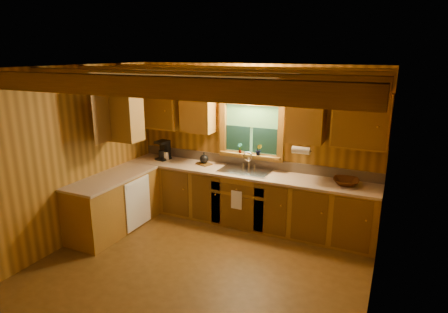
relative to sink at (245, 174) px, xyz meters
name	(u,v)px	position (x,y,z in m)	size (l,w,h in m)	color
room	(197,176)	(0.00, -1.60, 0.44)	(4.20, 4.20, 4.20)	brown
ceiling_beams	(195,78)	(0.00, -1.60, 1.63)	(4.20, 2.54, 0.18)	brown
base_cabinets	(209,200)	(-0.49, -0.32, -0.43)	(4.20, 2.22, 0.86)	brown
countertop	(210,174)	(-0.48, -0.31, 0.02)	(4.20, 2.24, 0.04)	tan
backsplash	(251,162)	(0.00, 0.28, 0.12)	(4.20, 0.02, 0.16)	tan
dishwasher_panel	(138,203)	(-1.47, -0.92, -0.43)	(0.02, 0.60, 0.80)	white
upper_cabinets	(208,113)	(-0.56, -0.18, 0.98)	(4.19, 1.77, 0.78)	brown
window	(251,130)	(0.00, 0.26, 0.67)	(1.12, 0.08, 1.00)	brown
window_sill	(250,155)	(0.00, 0.22, 0.26)	(1.06, 0.14, 0.04)	brown
wall_sconce	(249,92)	(0.00, 0.14, 1.31)	(0.45, 0.21, 0.17)	black
paper_towel_roll	(301,150)	(0.92, -0.07, 0.51)	(0.11, 0.11, 0.27)	white
dish_towel	(236,200)	(0.00, -0.34, -0.34)	(0.18, 0.01, 0.30)	white
sink	(245,174)	(0.00, 0.00, 0.00)	(0.82, 0.48, 0.43)	silver
coffee_maker	(164,150)	(-1.60, 0.06, 0.21)	(0.19, 0.25, 0.35)	black
utensil_crock	(166,155)	(-1.55, 0.03, 0.13)	(0.12, 0.12, 0.34)	silver
cutting_board	(204,164)	(-0.78, 0.06, 0.06)	(0.25, 0.18, 0.02)	brown
teakettle	(204,159)	(-0.78, 0.06, 0.14)	(0.15, 0.15, 0.19)	black
wicker_basket	(346,182)	(1.58, 0.02, 0.09)	(0.37, 0.37, 0.09)	#48230C
potted_plant_left	(240,148)	(-0.18, 0.21, 0.37)	(0.09, 0.06, 0.17)	brown
potted_plant_right	(259,150)	(0.16, 0.19, 0.38)	(0.10, 0.08, 0.19)	brown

